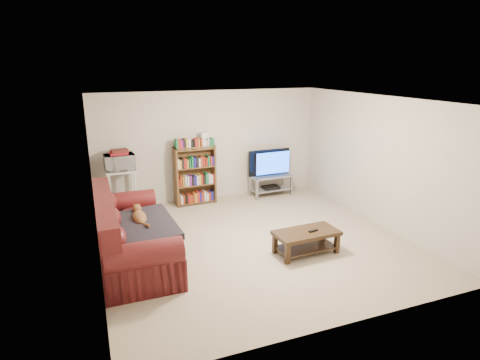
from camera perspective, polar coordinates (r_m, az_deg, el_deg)
name	(u,v)px	position (r m, az deg, el deg)	size (l,w,h in m)	color
floor	(254,241)	(6.98, 1.97, -8.69)	(5.00, 5.00, 0.00)	#C3B091
ceiling	(255,100)	(6.36, 2.18, 11.34)	(5.00, 5.00, 0.00)	white
wall_back	(210,146)	(8.86, -4.31, 4.85)	(5.00, 5.00, 0.00)	beige
wall_front	(345,231)	(4.50, 14.74, -7.06)	(5.00, 5.00, 0.00)	beige
wall_left	(93,191)	(6.07, -20.19, -1.45)	(5.00, 5.00, 0.00)	beige
wall_right	(378,161)	(7.87, 19.09, 2.54)	(5.00, 5.00, 0.00)	beige
sofa	(128,239)	(6.44, -15.61, -8.04)	(1.06, 2.45, 1.04)	#581618
blanket	(142,226)	(6.21, -13.81, -6.42)	(0.94, 1.22, 0.10)	black
cat	(139,217)	(6.40, -14.12, -5.19)	(0.27, 0.67, 0.20)	brown
coffee_table	(306,238)	(6.56, 9.40, -8.13)	(1.06, 0.56, 0.38)	black
remote	(313,231)	(6.52, 10.37, -7.11)	(0.17, 0.05, 0.02)	black
tv_stand	(271,182)	(9.25, 4.41, -0.25)	(0.97, 0.47, 0.48)	#999EA3
television	(271,163)	(9.14, 4.47, 2.43)	(1.02, 0.13, 0.59)	black
dvd_player	(271,187)	(9.29, 4.39, -1.04)	(0.38, 0.27, 0.06)	black
bookshelf	(195,174)	(8.64, -6.41, 0.80)	(0.89, 0.31, 1.27)	brown
shelf_clutter	(198,141)	(8.52, -5.95, 5.57)	(0.65, 0.22, 0.28)	silver
microwave_stand	(121,186)	(8.35, -16.51, -0.81)	(0.60, 0.45, 0.92)	silver
microwave	(119,162)	(8.22, -16.78, 2.45)	(0.57, 0.39, 0.31)	silver
game_boxes	(119,153)	(8.18, -16.88, 3.68)	(0.34, 0.29, 0.05)	maroon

